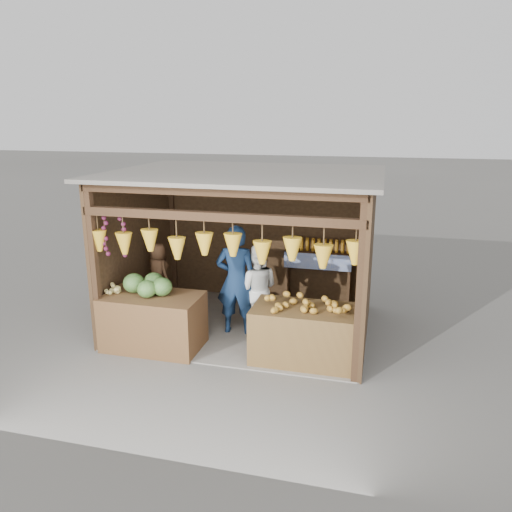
{
  "coord_description": "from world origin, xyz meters",
  "views": [
    {
      "loc": [
        2.15,
        -7.7,
        3.49
      ],
      "look_at": [
        0.2,
        -0.1,
        1.3
      ],
      "focal_mm": 35.0,
      "sensor_mm": 36.0,
      "label": 1
    }
  ],
  "objects_px": {
    "counter_right": "(305,335)",
    "man_standing": "(236,280)",
    "vendor_seated": "(158,273)",
    "woman_standing": "(257,289)",
    "counter_left": "(153,321)"
  },
  "relations": [
    {
      "from": "counter_right",
      "to": "man_standing",
      "type": "xyz_separation_m",
      "value": [
        -1.25,
        0.7,
        0.51
      ]
    },
    {
      "from": "counter_left",
      "to": "counter_right",
      "type": "xyz_separation_m",
      "value": [
        2.35,
        0.14,
        -0.01
      ]
    },
    {
      "from": "counter_right",
      "to": "woman_standing",
      "type": "bearing_deg",
      "value": 137.72
    },
    {
      "from": "counter_right",
      "to": "woman_standing",
      "type": "relative_size",
      "value": 1.02
    },
    {
      "from": "counter_left",
      "to": "woman_standing",
      "type": "height_order",
      "value": "woman_standing"
    },
    {
      "from": "woman_standing",
      "to": "man_standing",
      "type": "bearing_deg",
      "value": 20.2
    },
    {
      "from": "counter_left",
      "to": "woman_standing",
      "type": "distance_m",
      "value": 1.76
    },
    {
      "from": "counter_right",
      "to": "man_standing",
      "type": "height_order",
      "value": "man_standing"
    },
    {
      "from": "man_standing",
      "to": "counter_left",
      "type": "bearing_deg",
      "value": 32.08
    },
    {
      "from": "man_standing",
      "to": "woman_standing",
      "type": "relative_size",
      "value": 1.22
    },
    {
      "from": "counter_right",
      "to": "man_standing",
      "type": "relative_size",
      "value": 0.83
    },
    {
      "from": "counter_left",
      "to": "vendor_seated",
      "type": "relative_size",
      "value": 1.4
    },
    {
      "from": "counter_left",
      "to": "woman_standing",
      "type": "relative_size",
      "value": 0.99
    },
    {
      "from": "man_standing",
      "to": "vendor_seated",
      "type": "height_order",
      "value": "man_standing"
    },
    {
      "from": "counter_left",
      "to": "vendor_seated",
      "type": "xyz_separation_m",
      "value": [
        -0.43,
        1.14,
        0.42
      ]
    }
  ]
}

